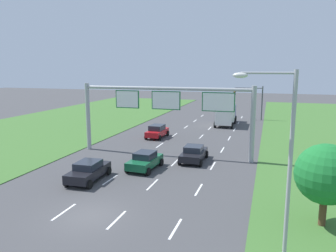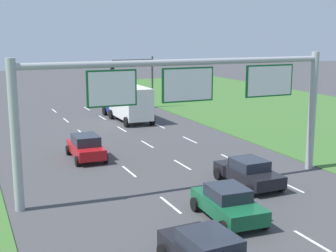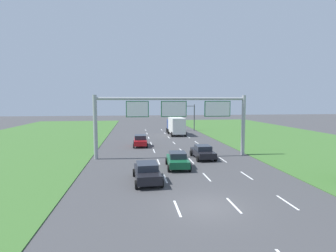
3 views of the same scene
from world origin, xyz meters
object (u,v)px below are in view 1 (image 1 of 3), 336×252
Objects in this scene: car_near_red at (145,160)px; street_lamp at (281,152)px; car_lead_silver at (194,153)px; car_far_ahead at (157,131)px; car_mid_lane at (88,171)px; traffic_light_mast at (250,96)px; sign_gantry at (166,106)px; roadside_tree_near at (326,174)px; box_truck at (226,113)px.

street_lamp reaches higher than car_near_red.
car_far_ahead is (-6.66, 8.80, 0.07)m from car_lead_silver.
car_mid_lane is 0.79× the size of traffic_light_mast.
traffic_light_mast is at bearing 95.08° from street_lamp.
sign_gantry reaches higher than roadside_tree_near.
car_mid_lane reaches higher than car_near_red.
street_lamp reaches higher than box_truck.
sign_gantry is 18.71m from street_lamp.
car_near_red is at bearing 152.75° from roadside_tree_near.
street_lamp is (7.05, -14.57, 4.34)m from car_lead_silver.
car_lead_silver is 1.03× the size of car_far_ahead.
car_far_ahead is 0.74× the size of traffic_light_mast.
roadside_tree_near reaches higher than car_mid_lane.
sign_gantry is at bearing 65.34° from car_mid_lane.
box_truck is 7.24m from traffic_light_mast.
roadside_tree_near reaches higher than car_far_ahead.
car_far_ahead is at bearing 126.30° from car_lead_silver.
car_mid_lane is (-6.55, -7.57, 0.03)m from car_lead_silver.
car_lead_silver is 10.01m from car_mid_lane.
car_lead_silver is at bearing 115.83° from street_lamp.
sign_gantry is at bearing 122.60° from street_lamp.
roadside_tree_near is (12.99, -6.69, 2.20)m from car_near_red.
car_far_ahead is at bearing -118.95° from traffic_light_mast.
car_lead_silver is 14.22m from roadside_tree_near.
box_truck is at bearing 106.63° from roadside_tree_near.
sign_gantry is 3.08× the size of traffic_light_mast.
sign_gantry reaches higher than box_truck.
car_far_ahead is at bearing 87.61° from car_mid_lane.
car_mid_lane is 16.47m from roadside_tree_near.
car_lead_silver is at bearing 49.58° from car_near_red.
sign_gantry is at bearing 157.74° from car_lead_silver.
car_mid_lane is 10.32m from sign_gantry.
car_near_red is 5.03m from car_mid_lane.
car_near_red is 0.48× the size of street_lamp.
car_mid_lane is 29.11m from box_truck.
sign_gantry is (3.52, 8.76, 4.16)m from car_mid_lane.
box_truck reaches higher than car_near_red.
sign_gantry is 3.74× the size of roadside_tree_near.
car_far_ahead is at bearing -121.10° from box_truck.
car_near_red is at bearing 49.07° from car_mid_lane.
car_mid_lane is at bearing 152.78° from street_lamp.
car_near_red reaches higher than car_lead_silver.
sign_gantry is 26.52m from traffic_light_mast.
box_truck reaches higher than car_lead_silver.
traffic_light_mast reaches higher than box_truck.
street_lamp is (6.77, -35.27, 3.32)m from box_truck.
box_truck is 0.92× the size of street_lamp.
roadside_tree_near is at bearing -48.00° from car_lead_silver.
box_truck is at bearing 73.64° from car_mid_lane.
car_lead_silver is 16.76m from street_lamp.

